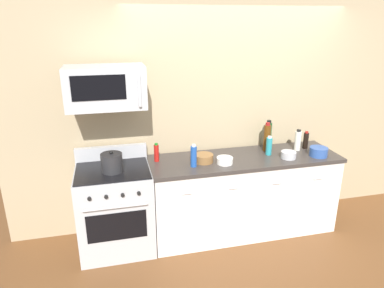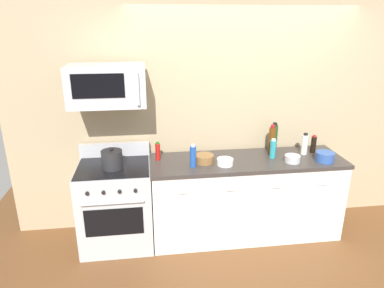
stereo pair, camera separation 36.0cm
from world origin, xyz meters
TOP-DOWN VIEW (x-y plane):
  - ground_plane at (0.00, 0.00)m, footprint 6.25×6.25m
  - back_wall at (0.00, 0.41)m, footprint 5.21×0.10m
  - counter_unit at (0.00, -0.00)m, footprint 2.12×0.66m
  - range_oven at (-1.43, 0.00)m, footprint 0.76×0.69m
  - microwave at (-1.43, 0.05)m, footprint 0.74×0.44m
  - bottle_hot_sauce_red at (-0.97, 0.12)m, footprint 0.05×0.05m
  - bottle_wine_amber at (0.31, 0.13)m, footprint 0.08×0.08m
  - bottle_soy_sauce_dark at (0.80, 0.10)m, footprint 0.06×0.06m
  - bottle_soda_blue at (-0.61, -0.12)m, footprint 0.06×0.06m
  - bottle_dish_soap at (0.29, 0.01)m, footprint 0.07×0.07m
  - bottle_vinegar_white at (0.68, 0.07)m, footprint 0.07×0.07m
  - bottle_wine_green at (0.37, 0.22)m, footprint 0.08×0.08m
  - bowl_steel_prep at (0.45, -0.14)m, footprint 0.16×0.16m
  - bowl_white_ceramic at (-0.28, -0.12)m, footprint 0.17×0.17m
  - bowl_blue_mixing at (0.81, -0.16)m, footprint 0.20×0.20m
  - bowl_wooden_salad at (-0.48, -0.02)m, footprint 0.20×0.20m
  - stockpot at (-1.43, -0.05)m, footprint 0.21×0.21m

SIDE VIEW (x-z plane):
  - ground_plane at x=0.00m, z-range 0.00..0.00m
  - counter_unit at x=0.00m, z-range 0.00..0.92m
  - range_oven at x=-1.43m, z-range -0.07..1.00m
  - bowl_white_ceramic at x=-0.28m, z-range 0.92..0.99m
  - bowl_steel_prep at x=0.45m, z-range 0.92..1.00m
  - bowl_wooden_salad at x=-0.48m, z-range 0.92..1.01m
  - bowl_blue_mixing at x=0.81m, z-range 0.92..1.02m
  - bottle_hot_sauce_red at x=-0.97m, z-range 0.91..1.12m
  - stockpot at x=-1.43m, z-range 0.91..1.13m
  - bottle_soy_sauce_dark at x=0.80m, z-range 0.91..1.12m
  - bottle_dish_soap at x=0.29m, z-range 0.91..1.13m
  - bottle_soda_blue at x=-0.61m, z-range 0.91..1.16m
  - bottle_vinegar_white at x=0.68m, z-range 0.91..1.16m
  - bottle_wine_green at x=0.37m, z-range 0.91..1.25m
  - bottle_wine_amber at x=0.31m, z-range 0.91..1.25m
  - back_wall at x=0.00m, z-range 0.00..2.70m
  - microwave at x=-1.43m, z-range 1.55..1.95m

